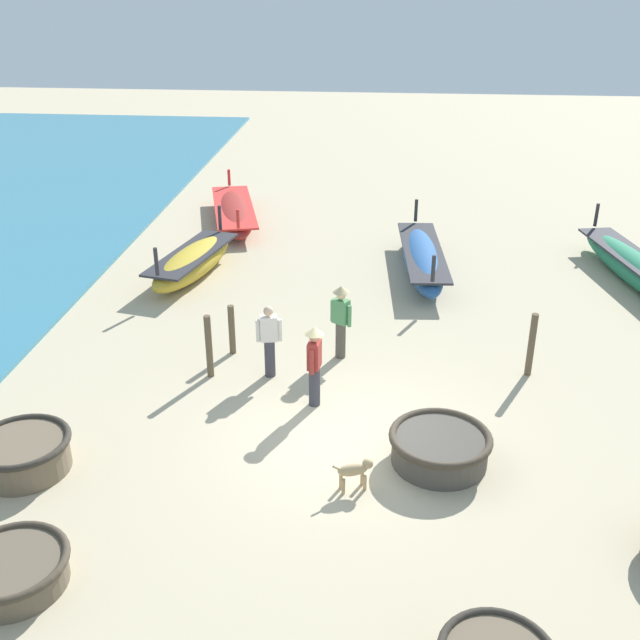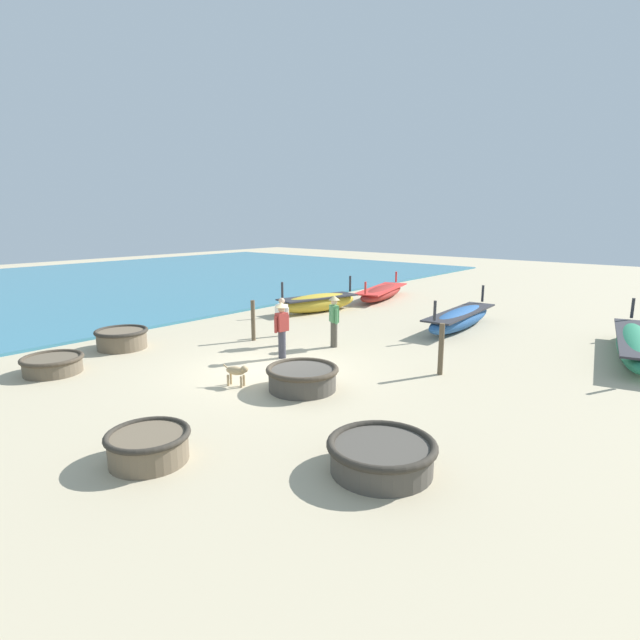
% 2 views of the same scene
% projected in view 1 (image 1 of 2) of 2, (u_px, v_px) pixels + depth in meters
% --- Properties ---
extents(ground_plane, '(80.00, 80.00, 0.00)m').
position_uv_depth(ground_plane, '(346.00, 438.00, 13.49)').
color(ground_plane, '#BCAD8C').
extents(coracle_nearest, '(1.76, 1.76, 0.57)m').
position_uv_depth(coracle_nearest, '(440.00, 447.00, 12.72)').
color(coracle_nearest, '#4C473F').
rests_on(coracle_nearest, ground).
extents(coracle_far_left, '(1.57, 1.57, 0.47)m').
position_uv_depth(coracle_far_left, '(13.00, 570.00, 10.21)').
color(coracle_far_left, brown).
rests_on(coracle_far_left, ground).
extents(coracle_beside_post, '(1.63, 1.63, 0.62)m').
position_uv_depth(coracle_beside_post, '(23.00, 453.00, 12.52)').
color(coracle_beside_post, brown).
rests_on(coracle_beside_post, ground).
extents(long_boat_blue_hull, '(1.36, 5.19, 1.37)m').
position_uv_depth(long_boat_blue_hull, '(422.00, 259.00, 20.59)').
color(long_boat_blue_hull, '#285693').
rests_on(long_boat_blue_hull, ground).
extents(long_boat_ochre_hull, '(2.48, 5.36, 1.16)m').
position_uv_depth(long_boat_ochre_hull, '(234.00, 212.00, 24.61)').
color(long_boat_ochre_hull, maroon).
rests_on(long_boat_ochre_hull, ground).
extents(long_boat_green_hull, '(2.11, 6.03, 1.40)m').
position_uv_depth(long_boat_green_hull, '(638.00, 270.00, 19.80)').
color(long_boat_green_hull, '#237551').
rests_on(long_boat_green_hull, ground).
extents(long_boat_white_hull, '(1.90, 4.15, 1.46)m').
position_uv_depth(long_boat_white_hull, '(192.00, 262.00, 20.29)').
color(long_boat_white_hull, gold).
rests_on(long_boat_white_hull, ground).
extents(fisherman_standing_left, '(0.52, 0.27, 1.57)m').
position_uv_depth(fisherman_standing_left, '(269.00, 339.00, 15.19)').
color(fisherman_standing_left, '#383842').
rests_on(fisherman_standing_left, ground).
extents(fisherman_crouching, '(0.36, 0.53, 1.67)m').
position_uv_depth(fisherman_crouching, '(314.00, 361.00, 14.11)').
color(fisherman_crouching, '#383842').
rests_on(fisherman_crouching, ground).
extents(fisherman_by_coracle, '(0.46, 0.37, 1.67)m').
position_uv_depth(fisherman_by_coracle, '(341.00, 317.00, 15.87)').
color(fisherman_by_coracle, '#4C473D').
rests_on(fisherman_by_coracle, ground).
extents(dog, '(0.65, 0.37, 0.55)m').
position_uv_depth(dog, '(356.00, 470.00, 12.04)').
color(dog, tan).
rests_on(dog, ground).
extents(mooring_post_inland, '(0.14, 0.14, 1.37)m').
position_uv_depth(mooring_post_inland, '(209.00, 346.00, 15.23)').
color(mooring_post_inland, brown).
rests_on(mooring_post_inland, ground).
extents(mooring_post_mid_beach, '(0.14, 0.14, 1.13)m').
position_uv_depth(mooring_post_mid_beach, '(232.00, 330.00, 16.20)').
color(mooring_post_mid_beach, brown).
rests_on(mooring_post_mid_beach, ground).
extents(mooring_post_shoreline, '(0.14, 0.14, 1.39)m').
position_uv_depth(mooring_post_shoreline, '(531.00, 345.00, 15.29)').
color(mooring_post_shoreline, brown).
rests_on(mooring_post_shoreline, ground).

